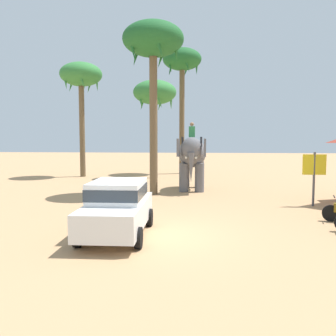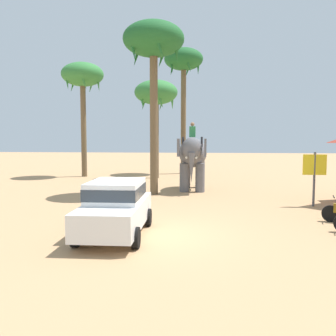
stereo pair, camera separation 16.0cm
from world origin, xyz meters
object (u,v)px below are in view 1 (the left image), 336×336
object	(u,v)px
elephant_with_mahout	(192,156)
palm_tree_behind_elephant	(182,64)
palm_tree_near_hut	(81,78)
signboard_yellow	(314,168)
car_sedan_foreground	(118,206)
palm_tree_far_back	(153,45)
palm_tree_left_of_road	(155,95)

from	to	relation	value
elephant_with_mahout	palm_tree_behind_elephant	bearing A→B (deg)	95.99
palm_tree_near_hut	signboard_yellow	xyz separation A→B (m)	(14.02, -10.99, -5.87)
palm_tree_behind_elephant	palm_tree_near_hut	size ratio (longest dim) A/B	1.19
car_sedan_foreground	palm_tree_near_hut	size ratio (longest dim) A/B	0.47
car_sedan_foreground	palm_tree_near_hut	world-z (taller)	palm_tree_near_hut
palm_tree_behind_elephant	signboard_yellow	bearing A→B (deg)	-65.28
palm_tree_behind_elephant	palm_tree_far_back	xyz separation A→B (m)	(-1.02, -11.25, -1.22)
elephant_with_mahout	palm_tree_far_back	world-z (taller)	palm_tree_far_back
palm_tree_left_of_road	signboard_yellow	world-z (taller)	palm_tree_left_of_road
palm_tree_left_of_road	car_sedan_foreground	bearing A→B (deg)	-87.44
palm_tree_near_hut	palm_tree_far_back	bearing A→B (deg)	-51.49
palm_tree_behind_elephant	palm_tree_left_of_road	xyz separation A→B (m)	(-1.87, -3.46, -2.87)
car_sedan_foreground	palm_tree_behind_elephant	size ratio (longest dim) A/B	0.40
car_sedan_foreground	signboard_yellow	distance (m)	9.36
palm_tree_near_hut	palm_tree_left_of_road	size ratio (longest dim) A/B	1.20
car_sedan_foreground	elephant_with_mahout	distance (m)	10.14
car_sedan_foreground	elephant_with_mahout	xyz separation A→B (m)	(2.16, 9.85, 1.06)
palm_tree_behind_elephant	signboard_yellow	distance (m)	17.09
palm_tree_left_of_road	signboard_yellow	size ratio (longest dim) A/B	3.03
elephant_with_mahout	palm_tree_near_hut	xyz separation A→B (m)	(-8.58, 6.55, 5.57)
car_sedan_foreground	palm_tree_far_back	size ratio (longest dim) A/B	0.46
palm_tree_near_hut	palm_tree_left_of_road	bearing A→B (deg)	-4.43
palm_tree_near_hut	palm_tree_left_of_road	xyz separation A→B (m)	(5.71, -0.44, -1.38)
elephant_with_mahout	signboard_yellow	bearing A→B (deg)	-39.19
car_sedan_foreground	signboard_yellow	world-z (taller)	signboard_yellow
palm_tree_left_of_road	palm_tree_behind_elephant	bearing A→B (deg)	61.67
elephant_with_mahout	palm_tree_behind_elephant	world-z (taller)	palm_tree_behind_elephant
elephant_with_mahout	car_sedan_foreground	bearing A→B (deg)	-102.36
car_sedan_foreground	elephant_with_mahout	size ratio (longest dim) A/B	1.06
palm_tree_near_hut	palm_tree_far_back	size ratio (longest dim) A/B	0.97
elephant_with_mahout	palm_tree_behind_elephant	xyz separation A→B (m)	(-1.00, 9.57, 7.06)
elephant_with_mahout	palm_tree_behind_elephant	distance (m)	11.93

